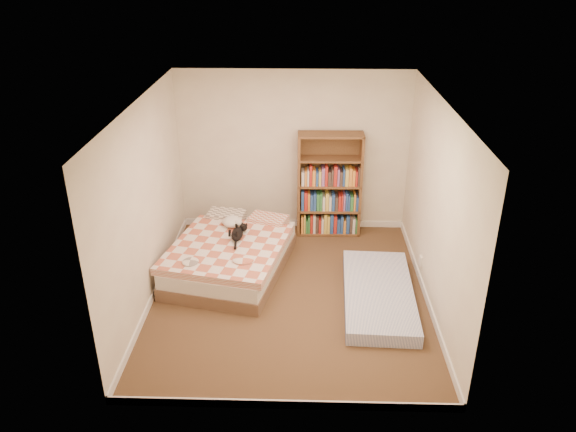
{
  "coord_description": "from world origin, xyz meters",
  "views": [
    {
      "loc": [
        0.16,
        -6.11,
        4.06
      ],
      "look_at": [
        -0.03,
        0.3,
        0.98
      ],
      "focal_mm": 35.0,
      "sensor_mm": 36.0,
      "label": 1
    }
  ],
  "objects_px": {
    "bed": "(232,254)",
    "floor_mattress": "(378,294)",
    "bookshelf": "(329,198)",
    "black_cat": "(238,233)",
    "white_dog": "(233,222)"
  },
  "relations": [
    {
      "from": "bookshelf",
      "to": "black_cat",
      "type": "bearing_deg",
      "value": -139.88
    },
    {
      "from": "bed",
      "to": "black_cat",
      "type": "height_order",
      "value": "black_cat"
    },
    {
      "from": "bookshelf",
      "to": "floor_mattress",
      "type": "xyz_separation_m",
      "value": [
        0.58,
        -1.9,
        -0.5
      ]
    },
    {
      "from": "bookshelf",
      "to": "floor_mattress",
      "type": "distance_m",
      "value": 2.05
    },
    {
      "from": "bookshelf",
      "to": "floor_mattress",
      "type": "height_order",
      "value": "bookshelf"
    },
    {
      "from": "bookshelf",
      "to": "white_dog",
      "type": "bearing_deg",
      "value": -151.09
    },
    {
      "from": "bookshelf",
      "to": "black_cat",
      "type": "distance_m",
      "value": 1.71
    },
    {
      "from": "floor_mattress",
      "to": "black_cat",
      "type": "height_order",
      "value": "black_cat"
    },
    {
      "from": "floor_mattress",
      "to": "white_dog",
      "type": "bearing_deg",
      "value": 153.45
    },
    {
      "from": "black_cat",
      "to": "bookshelf",
      "type": "bearing_deg",
      "value": 61.19
    },
    {
      "from": "bed",
      "to": "floor_mattress",
      "type": "bearing_deg",
      "value": -7.27
    },
    {
      "from": "black_cat",
      "to": "floor_mattress",
      "type": "bearing_deg",
      "value": -2.48
    },
    {
      "from": "bed",
      "to": "bookshelf",
      "type": "bearing_deg",
      "value": 53.57
    },
    {
      "from": "black_cat",
      "to": "white_dog",
      "type": "xyz_separation_m",
      "value": [
        -0.11,
        0.32,
        0.01
      ]
    },
    {
      "from": "bed",
      "to": "bookshelf",
      "type": "distance_m",
      "value": 1.85
    }
  ]
}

